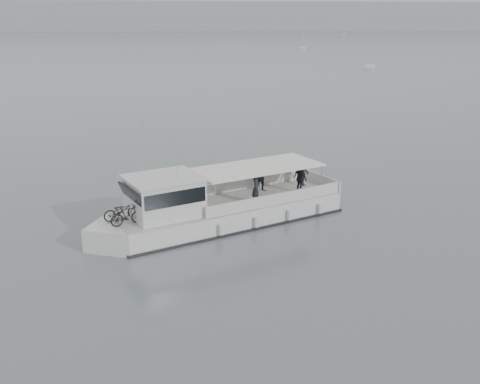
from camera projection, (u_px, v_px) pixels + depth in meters
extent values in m
plane|color=#525C60|center=(346.00, 236.00, 25.39)|extent=(1400.00, 1400.00, 0.00)
cube|color=#939EA8|center=(186.00, 17.00, 551.22)|extent=(1400.00, 90.00, 28.00)
cube|color=white|center=(230.00, 214.00, 26.97)|extent=(11.97, 7.69, 1.27)
cube|color=white|center=(117.00, 237.00, 24.13)|extent=(2.89, 2.89, 1.27)
cube|color=beige|center=(230.00, 202.00, 26.78)|extent=(11.97, 7.69, 0.06)
cube|color=black|center=(230.00, 221.00, 27.09)|extent=(12.19, 7.87, 0.18)
cube|color=white|center=(245.00, 184.00, 28.77)|extent=(7.16, 3.32, 0.59)
cube|color=white|center=(276.00, 199.00, 26.30)|extent=(7.16, 3.32, 0.59)
cube|color=white|center=(321.00, 180.00, 29.50)|extent=(1.38, 2.89, 0.59)
cube|color=white|center=(164.00, 197.00, 24.80)|extent=(3.94, 3.69, 1.76)
cube|color=black|center=(133.00, 199.00, 24.02)|extent=(1.51, 2.45, 1.13)
cube|color=black|center=(164.00, 191.00, 24.71)|extent=(3.77, 3.65, 0.68)
cube|color=white|center=(163.00, 178.00, 24.52)|extent=(4.19, 3.95, 0.10)
cube|color=white|center=(257.00, 167.00, 27.04)|extent=(7.26, 5.41, 0.08)
cylinder|color=silver|center=(215.00, 200.00, 24.65)|extent=(0.08, 0.08, 1.61)
cylinder|color=silver|center=(190.00, 185.00, 26.89)|extent=(0.08, 0.08, 1.61)
cylinder|color=silver|center=(322.00, 180.00, 27.68)|extent=(0.08, 0.08, 1.61)
cylinder|color=silver|center=(291.00, 168.00, 29.92)|extent=(0.08, 0.08, 1.61)
cylinder|color=silver|center=(143.00, 148.00, 24.57)|extent=(0.04, 0.04, 2.54)
cylinder|color=silver|center=(176.00, 157.00, 23.82)|extent=(0.04, 0.04, 2.15)
cylinder|color=silver|center=(221.00, 230.00, 24.83)|extent=(0.31, 0.31, 0.49)
cylinder|color=silver|center=(257.00, 222.00, 25.78)|extent=(0.31, 0.31, 0.49)
cylinder|color=silver|center=(289.00, 215.00, 26.73)|extent=(0.31, 0.31, 0.49)
cylinder|color=silver|center=(320.00, 208.00, 27.68)|extent=(0.31, 0.31, 0.49)
imported|color=black|center=(121.00, 211.00, 24.31)|extent=(1.77, 1.22, 0.88)
imported|color=black|center=(127.00, 215.00, 23.66)|extent=(1.59, 1.03, 0.93)
imported|color=#23252E|center=(256.00, 188.00, 26.28)|extent=(0.52, 0.67, 1.64)
imported|color=#23252E|center=(262.00, 177.00, 28.22)|extent=(0.87, 0.72, 1.64)
imported|color=#23252E|center=(300.00, 178.00, 27.94)|extent=(0.78, 1.04, 1.64)
imported|color=#23252E|center=(304.00, 171.00, 29.21)|extent=(1.10, 1.22, 1.64)
cube|color=white|center=(369.00, 67.00, 113.63)|extent=(3.87, 5.41, 0.75)
cube|color=white|center=(370.00, 66.00, 113.54)|extent=(2.13, 2.29, 0.45)
cylinder|color=silver|center=(371.00, 52.00, 112.67)|extent=(0.08, 0.08, 5.74)
cube|color=white|center=(343.00, 34.00, 391.60)|extent=(1.66, 5.05, 0.75)
cube|color=white|center=(343.00, 34.00, 391.50)|extent=(1.43, 1.78, 0.45)
cube|color=white|center=(303.00, 49.00, 190.17)|extent=(3.48, 5.95, 0.75)
cube|color=white|center=(303.00, 48.00, 190.07)|extent=(2.12, 2.38, 0.45)
cylinder|color=silver|center=(303.00, 39.00, 189.12)|extent=(0.08, 0.08, 6.24)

